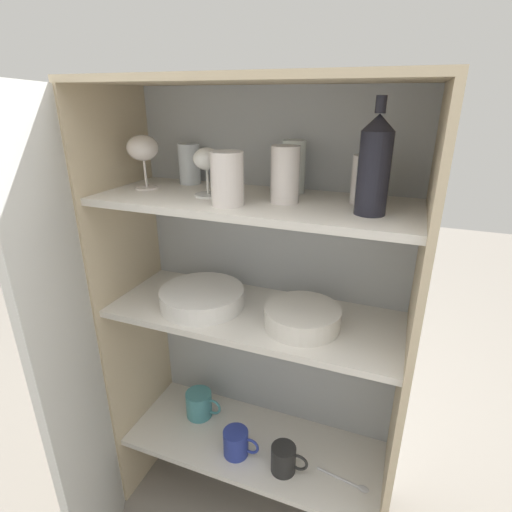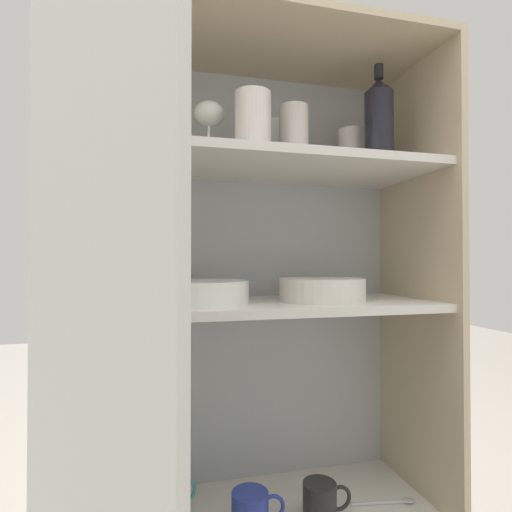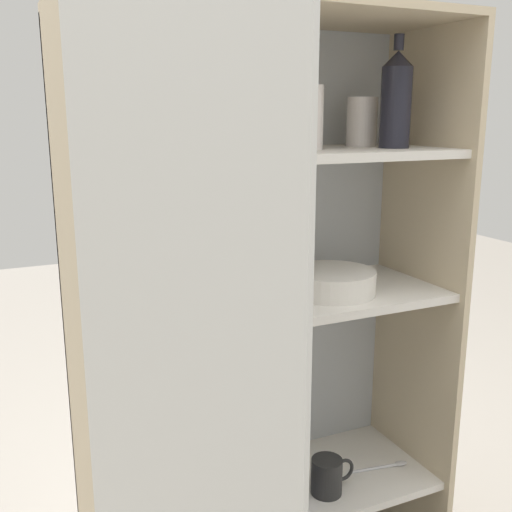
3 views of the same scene
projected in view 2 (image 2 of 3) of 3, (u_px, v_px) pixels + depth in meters
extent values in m
cube|color=#B2B7BC|center=(244.00, 324.00, 1.14)|extent=(0.90, 0.02, 1.42)
cube|color=#CCB793|center=(63.00, 344.00, 0.87)|extent=(0.02, 0.36, 1.42)
cube|color=#CCB793|center=(416.00, 328.00, 1.08)|extent=(0.02, 0.36, 1.42)
cube|color=#CCB793|center=(259.00, 43.00, 0.98)|extent=(0.90, 0.36, 0.02)
cube|color=silver|center=(259.00, 306.00, 0.97)|extent=(0.86, 0.33, 0.02)
cube|color=silver|center=(259.00, 165.00, 0.98)|extent=(0.86, 0.33, 0.02)
cube|color=silver|center=(86.00, 396.00, 0.53)|extent=(0.25, 0.39, 1.42)
cylinder|color=white|center=(276.00, 147.00, 1.10)|extent=(0.07, 0.07, 0.14)
cylinder|color=silver|center=(253.00, 122.00, 0.89)|extent=(0.08, 0.08, 0.13)
cylinder|color=white|center=(152.00, 143.00, 1.03)|extent=(0.07, 0.07, 0.12)
cylinder|color=silver|center=(352.00, 152.00, 1.11)|extent=(0.08, 0.08, 0.12)
cylinder|color=silver|center=(294.00, 135.00, 0.99)|extent=(0.07, 0.07, 0.14)
cylinder|color=silver|center=(114.00, 151.00, 0.90)|extent=(0.06, 0.06, 0.01)
cylinder|color=silver|center=(114.00, 133.00, 0.90)|extent=(0.01, 0.01, 0.08)
ellipsoid|color=silver|center=(114.00, 101.00, 0.90)|extent=(0.09, 0.09, 0.07)
cylinder|color=white|center=(209.00, 155.00, 0.93)|extent=(0.07, 0.07, 0.01)
cylinder|color=white|center=(209.00, 140.00, 0.93)|extent=(0.01, 0.01, 0.07)
ellipsoid|color=white|center=(209.00, 114.00, 0.93)|extent=(0.07, 0.07, 0.06)
cylinder|color=black|center=(379.00, 129.00, 1.01)|extent=(0.07, 0.07, 0.18)
cone|color=black|center=(379.00, 86.00, 1.01)|extent=(0.07, 0.07, 0.04)
cylinder|color=black|center=(379.00, 72.00, 1.02)|extent=(0.02, 0.02, 0.04)
cylinder|color=white|center=(193.00, 302.00, 0.92)|extent=(0.26, 0.26, 0.01)
cylinder|color=white|center=(193.00, 298.00, 0.92)|extent=(0.26, 0.26, 0.01)
cylinder|color=white|center=(193.00, 294.00, 0.92)|extent=(0.26, 0.26, 0.01)
cylinder|color=white|center=(193.00, 290.00, 0.92)|extent=(0.26, 0.26, 0.01)
cylinder|color=white|center=(193.00, 286.00, 0.92)|extent=(0.26, 0.26, 0.01)
cylinder|color=white|center=(193.00, 283.00, 0.92)|extent=(0.26, 0.26, 0.01)
cylinder|color=silver|center=(322.00, 290.00, 0.99)|extent=(0.21, 0.21, 0.06)
torus|color=silver|center=(322.00, 280.00, 0.99)|extent=(0.21, 0.21, 0.01)
cylinder|color=teal|center=(159.00, 496.00, 0.95)|extent=(0.10, 0.10, 0.10)
torus|color=teal|center=(183.00, 490.00, 0.97)|extent=(0.06, 0.01, 0.06)
torus|color=#283893|center=(272.00, 508.00, 0.91)|extent=(0.06, 0.01, 0.06)
cylinder|color=black|center=(320.00, 503.00, 0.93)|extent=(0.08, 0.08, 0.09)
torus|color=black|center=(339.00, 498.00, 0.94)|extent=(0.06, 0.01, 0.06)
cylinder|color=silver|center=(380.00, 503.00, 1.00)|extent=(0.15, 0.03, 0.01)
ellipsoid|color=silver|center=(408.00, 501.00, 1.01)|extent=(0.04, 0.03, 0.01)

